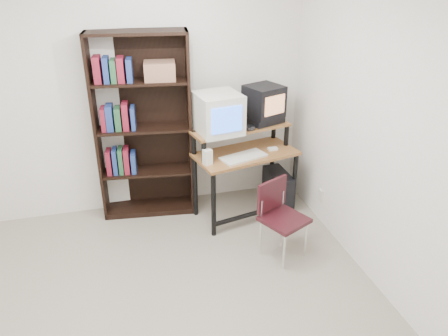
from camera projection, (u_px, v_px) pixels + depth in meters
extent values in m
cube|color=white|center=(115.00, 95.00, 4.46)|extent=(4.00, 0.01, 2.60)
cube|color=white|center=(407.00, 151.00, 3.19)|extent=(0.01, 4.00, 2.60)
cube|color=#935F30|center=(246.00, 154.00, 4.56)|extent=(1.15, 0.74, 0.03)
cube|color=#935F30|center=(241.00, 128.00, 4.53)|extent=(1.10, 0.54, 0.02)
cylinder|color=black|center=(214.00, 204.00, 4.33)|extent=(0.05, 0.05, 0.72)
cylinder|color=black|center=(294.00, 183.00, 4.74)|extent=(0.05, 0.05, 0.72)
cylinder|color=black|center=(195.00, 174.00, 4.63)|extent=(0.05, 0.05, 0.98)
cylinder|color=black|center=(272.00, 157.00, 5.04)|extent=(0.05, 0.05, 0.98)
cylinder|color=black|center=(255.00, 213.00, 4.64)|extent=(0.97, 0.26, 0.05)
cube|color=silver|center=(218.00, 113.00, 4.34)|extent=(0.49, 0.49, 0.40)
cube|color=#3069FF|center=(227.00, 120.00, 4.17)|extent=(0.32, 0.06, 0.25)
cube|color=black|center=(264.00, 120.00, 4.64)|extent=(0.43, 0.37, 0.08)
cube|color=black|center=(264.00, 101.00, 4.57)|extent=(0.44, 0.44, 0.33)
cube|color=tan|center=(275.00, 105.00, 4.44)|extent=(0.24, 0.10, 0.20)
cylinder|color=#26262B|center=(250.00, 128.00, 4.47)|extent=(0.13, 0.13, 0.05)
cube|color=silver|center=(243.00, 158.00, 4.43)|extent=(0.51, 0.34, 0.03)
cube|color=black|center=(273.00, 151.00, 4.63)|extent=(0.28, 0.26, 0.01)
cube|color=white|center=(273.00, 149.00, 4.61)|extent=(0.10, 0.06, 0.03)
cube|color=silver|center=(207.00, 158.00, 4.27)|extent=(0.10, 0.10, 0.17)
cube|color=black|center=(278.00, 189.00, 4.93)|extent=(0.22, 0.46, 0.42)
cube|color=black|center=(284.00, 220.00, 4.01)|extent=(0.50, 0.50, 0.04)
cube|color=black|center=(272.00, 194.00, 4.04)|extent=(0.33, 0.18, 0.30)
cylinder|color=silver|center=(284.00, 252.00, 3.91)|extent=(0.02, 0.02, 0.38)
cylinder|color=silver|center=(306.00, 239.00, 4.09)|extent=(0.02, 0.02, 0.38)
cylinder|color=silver|center=(260.00, 237.00, 4.12)|extent=(0.02, 0.02, 0.38)
cylinder|color=silver|center=(282.00, 226.00, 4.30)|extent=(0.02, 0.02, 0.38)
cube|color=black|center=(97.00, 131.00, 4.45)|extent=(0.07, 0.33, 1.96)
cube|color=black|center=(190.00, 126.00, 4.57)|extent=(0.07, 0.33, 1.96)
cube|color=black|center=(144.00, 123.00, 4.65)|extent=(0.97, 0.14, 1.96)
cube|color=black|center=(136.00, 32.00, 4.09)|extent=(1.01, 0.44, 0.03)
cube|color=black|center=(151.00, 207.00, 4.92)|extent=(1.01, 0.44, 0.06)
cube|color=black|center=(148.00, 171.00, 4.72)|extent=(0.95, 0.42, 0.03)
cube|color=black|center=(144.00, 128.00, 4.51)|extent=(0.95, 0.42, 0.02)
cube|color=black|center=(140.00, 82.00, 4.29)|extent=(0.95, 0.42, 0.02)
cube|color=#8B5E47|center=(160.00, 71.00, 4.28)|extent=(0.33, 0.27, 0.18)
cube|color=beige|center=(321.00, 195.00, 4.62)|extent=(0.02, 0.08, 0.12)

